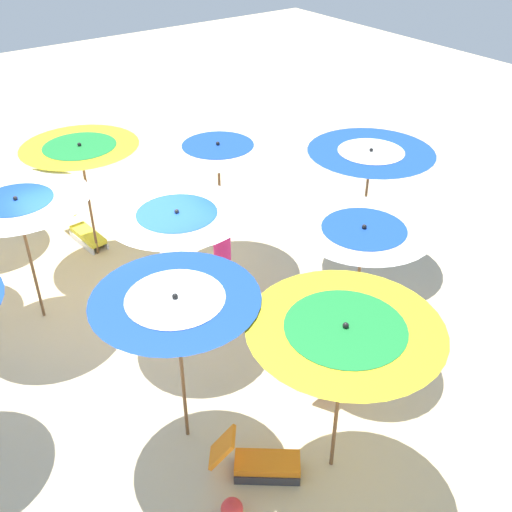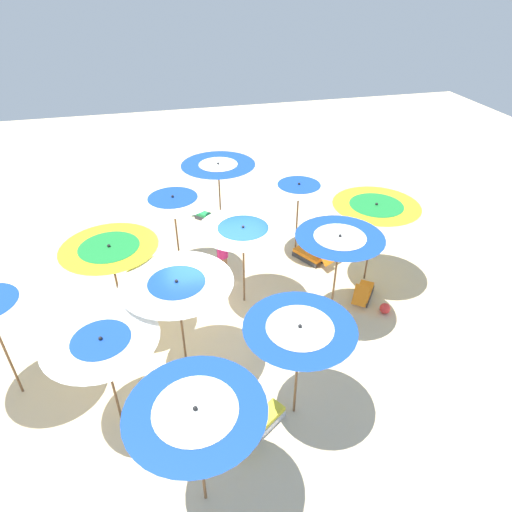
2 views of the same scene
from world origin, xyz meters
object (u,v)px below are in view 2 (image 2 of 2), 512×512
at_px(lounger_3, 363,293).
at_px(beach_ball, 385,308).
at_px(lounger_1, 100,323).
at_px(beach_umbrella_6, 173,204).
at_px(lounger_4, 259,423).
at_px(beachgoer_0, 223,254).
at_px(lounger_0, 205,214).
at_px(beach_umbrella_3, 111,255).
at_px(beach_umbrella_4, 177,290).
at_px(beach_umbrella_7, 243,235).
at_px(lounger_2, 311,255).
at_px(beach_umbrella_5, 299,334).
at_px(beach_umbrella_1, 102,346).
at_px(beach_umbrella_8, 339,244).
at_px(beach_umbrella_2, 196,417).
at_px(beach_umbrella_9, 218,169).
at_px(beach_umbrella_11, 375,210).
at_px(beach_umbrella_10, 299,192).

distance_m(lounger_3, beach_ball, 0.70).
bearing_deg(lounger_1, beach_umbrella_6, 37.24).
xyz_separation_m(lounger_4, beachgoer_0, (-0.21, -4.84, 0.68)).
height_order(lounger_0, lounger_4, lounger_4).
height_order(lounger_3, lounger_4, lounger_3).
distance_m(beach_umbrella_3, lounger_4, 4.73).
bearing_deg(beach_umbrella_4, lounger_3, -166.75).
xyz_separation_m(beach_umbrella_4, lounger_4, (-1.15, 2.02, -1.85)).
bearing_deg(lounger_0, beach_umbrella_7, -39.23).
distance_m(lounger_2, lounger_3, 2.13).
xyz_separation_m(beach_umbrella_3, lounger_0, (-2.67, -4.82, -1.89)).
relative_size(lounger_1, lounger_2, 1.05).
distance_m(beach_umbrella_5, beachgoer_0, 4.78).
bearing_deg(beach_umbrella_5, beach_umbrella_6, -72.26).
bearing_deg(lounger_4, beach_umbrella_1, 126.48).
bearing_deg(beach_umbrella_8, beach_umbrella_3, -9.77).
bearing_deg(lounger_1, beach_ball, -14.00).
relative_size(beach_umbrella_5, lounger_1, 1.66).
distance_m(beach_umbrella_1, beach_umbrella_2, 2.39).
bearing_deg(lounger_4, beachgoer_0, 53.67).
distance_m(beach_umbrella_3, beach_ball, 6.74).
bearing_deg(beachgoer_0, beach_umbrella_3, -14.70).
distance_m(beach_umbrella_7, beachgoer_0, 1.54).
height_order(lounger_0, lounger_1, lounger_1).
height_order(beach_umbrella_4, lounger_0, beach_umbrella_4).
bearing_deg(beach_umbrella_1, beach_umbrella_7, -136.79).
bearing_deg(beach_umbrella_8, beach_umbrella_2, 45.39).
bearing_deg(beach_umbrella_4, beach_umbrella_8, -169.28).
bearing_deg(beach_umbrella_2, beachgoer_0, -103.22).
xyz_separation_m(beach_umbrella_7, beach_umbrella_8, (-1.96, 1.13, 0.13)).
height_order(beach_umbrella_6, lounger_0, beach_umbrella_6).
distance_m(beach_umbrella_8, beach_ball, 2.43).
height_order(beach_umbrella_6, beach_umbrella_7, beach_umbrella_6).
bearing_deg(lounger_0, beach_umbrella_4, -55.80).
bearing_deg(lounger_2, beach_umbrella_3, 77.61).
distance_m(lounger_2, lounger_4, 5.89).
relative_size(beach_umbrella_8, beach_ball, 8.86).
bearing_deg(beach_ball, beach_umbrella_7, -21.60).
bearing_deg(lounger_4, lounger_0, 54.66).
distance_m(beach_umbrella_1, beach_ball, 6.90).
bearing_deg(beach_umbrella_7, beach_umbrella_9, -91.21).
distance_m(beach_umbrella_8, beach_umbrella_11, 1.97).
relative_size(beach_umbrella_3, beach_umbrella_10, 1.02).
xyz_separation_m(beach_umbrella_1, lounger_2, (-5.43, -4.23, -1.73)).
bearing_deg(beach_umbrella_2, beach_umbrella_6, -92.29).
xyz_separation_m(beach_umbrella_7, beach_ball, (-3.34, 1.32, -1.86)).
relative_size(beach_umbrella_1, beach_umbrella_8, 0.90).
height_order(lounger_3, beach_ball, lounger_3).
bearing_deg(beachgoer_0, beach_umbrella_5, 56.98).
distance_m(beach_umbrella_4, lounger_2, 5.42).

